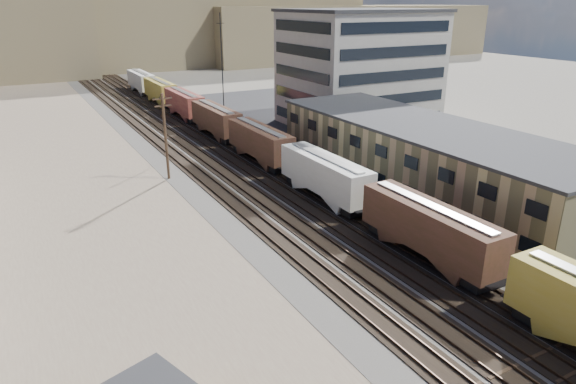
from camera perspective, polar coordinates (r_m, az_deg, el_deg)
ground at (r=34.18m, az=25.00°, el=-16.75°), size 300.00×300.00×0.00m
ballast_bed at (r=71.58m, az=-8.40°, el=4.38°), size 18.00×200.00×0.06m
dirt_yard at (r=58.11m, az=-23.39°, el=-0.98°), size 24.00×180.00×0.03m
asphalt_lot at (r=70.34m, az=13.25°, el=3.76°), size 26.00×120.00×0.04m
rail_tracks at (r=71.38m, az=-8.82°, el=4.38°), size 11.40×200.00×0.24m
freight_train at (r=72.53m, az=-5.78°, el=6.97°), size 3.00×119.74×4.46m
warehouse at (r=57.73m, az=14.89°, el=3.74°), size 12.40×40.40×7.25m
office_tower at (r=87.35m, az=7.86°, el=13.49°), size 22.60×18.60×18.45m
utility_pole_north at (r=60.35m, az=-13.47°, el=6.20°), size 2.20×0.32×10.00m
radio_mast at (r=81.03m, az=-7.30°, el=12.88°), size 1.20×0.16×18.00m
hills_north at (r=184.16m, az=-22.57°, el=17.30°), size 265.00×80.00×32.00m
parked_car_blue at (r=83.54m, az=6.11°, el=7.27°), size 5.23×4.83×1.36m
parked_car_far at (r=81.16m, az=14.83°, el=6.32°), size 3.22×4.43×1.40m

